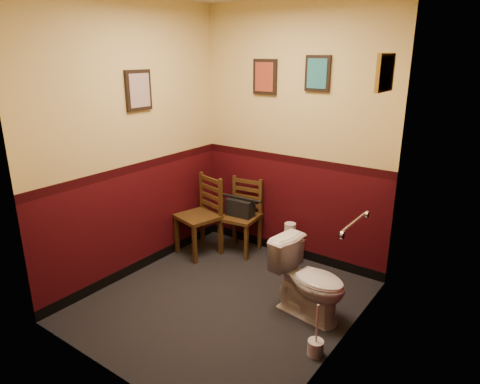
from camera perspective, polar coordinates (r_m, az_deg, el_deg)
floor at (r=4.09m, az=-2.12°, el=-14.36°), size 2.20×2.40×0.00m
wall_back at (r=4.53m, az=7.10°, el=7.26°), size 2.20×0.00×2.70m
wall_front at (r=2.74m, az=-18.00°, el=-0.70°), size 2.20×0.00×2.70m
wall_left at (r=4.30m, az=-14.06°, el=6.27°), size 0.00×2.40×2.70m
wall_right at (r=3.02m, az=14.32°, el=1.32°), size 0.00×2.40×2.70m
grab_bar at (r=3.38m, az=14.91°, el=-4.11°), size 0.05×0.56×0.06m
framed_print_back_a at (r=4.62m, az=3.34°, el=15.08°), size 0.28×0.04×0.36m
framed_print_back_b at (r=4.32m, az=10.31°, el=15.28°), size 0.26×0.04×0.34m
framed_print_left at (r=4.28m, az=-13.36°, el=13.05°), size 0.04×0.30×0.38m
framed_print_right at (r=3.47m, az=18.77°, el=14.84°), size 0.04×0.34×0.28m
toilet at (r=3.79m, az=9.26°, el=-11.59°), size 0.72×0.47×0.66m
toilet_brush at (r=3.49m, az=10.04°, el=-19.64°), size 0.12×0.12×0.44m
chair_left at (r=4.82m, az=-5.22°, el=-3.17°), size 0.51×0.51×0.89m
chair_right at (r=4.87m, az=0.25°, el=-3.20°), size 0.44×0.44×0.84m
handbag at (r=4.80m, az=0.03°, el=-2.06°), size 0.32×0.17×0.23m
tp_stack at (r=4.72m, az=6.55°, el=-7.12°), size 0.26×0.16×0.45m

